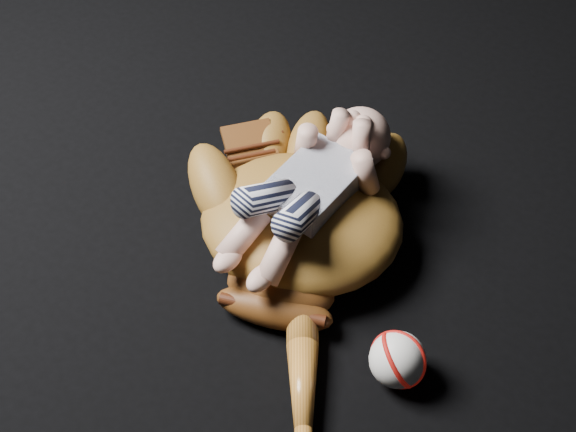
{
  "coord_description": "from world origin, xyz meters",
  "views": [
    {
      "loc": [
        0.59,
        -0.59,
        1.03
      ],
      "look_at": [
        0.05,
        0.12,
        0.07
      ],
      "focal_mm": 55.0,
      "sensor_mm": 36.0,
      "label": 1
    }
  ],
  "objects_px": {
    "baseball": "(398,360)",
    "newborn_baby": "(303,190)",
    "baseball_glove": "(302,214)"
  },
  "relations": [
    {
      "from": "newborn_baby",
      "to": "baseball",
      "type": "height_order",
      "value": "newborn_baby"
    },
    {
      "from": "baseball_glove",
      "to": "newborn_baby",
      "type": "height_order",
      "value": "newborn_baby"
    },
    {
      "from": "baseball_glove",
      "to": "newborn_baby",
      "type": "distance_m",
      "value": 0.06
    },
    {
      "from": "newborn_baby",
      "to": "baseball",
      "type": "xyz_separation_m",
      "value": [
        0.24,
        -0.11,
        -0.08
      ]
    },
    {
      "from": "baseball_glove",
      "to": "newborn_baby",
      "type": "xyz_separation_m",
      "value": [
        0.0,
        -0.0,
        0.06
      ]
    },
    {
      "from": "baseball_glove",
      "to": "baseball",
      "type": "distance_m",
      "value": 0.27
    },
    {
      "from": "baseball",
      "to": "newborn_baby",
      "type": "bearing_deg",
      "value": 155.32
    },
    {
      "from": "newborn_baby",
      "to": "baseball_glove",
      "type": "bearing_deg",
      "value": 148.05
    },
    {
      "from": "baseball_glove",
      "to": "newborn_baby",
      "type": "bearing_deg",
      "value": -52.15
    },
    {
      "from": "baseball_glove",
      "to": "baseball",
      "type": "xyz_separation_m",
      "value": [
        0.24,
        -0.11,
        -0.03
      ]
    }
  ]
}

